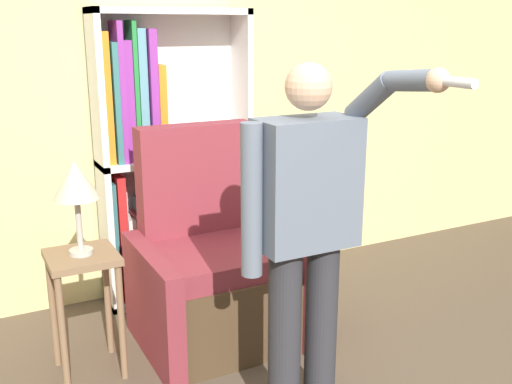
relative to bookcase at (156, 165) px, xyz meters
name	(u,v)px	position (x,y,z in m)	size (l,w,h in m)	color
wall_back	(163,89)	(0.12, 0.16, 0.47)	(8.00, 0.06, 2.80)	#DBCC84
bookcase	(156,165)	(0.00, 0.00, 0.00)	(1.02, 0.28, 1.92)	white
armchair	(214,274)	(0.11, -0.68, -0.53)	(0.91, 0.80, 1.25)	#4C3823
person_standing	(306,229)	(0.15, -1.62, 0.03)	(0.58, 0.78, 1.67)	#2D2D33
side_table	(84,283)	(-0.65, -0.74, -0.41)	(0.35, 0.35, 0.68)	#846647
table_lamp	(75,183)	(-0.65, -0.74, 0.13)	(0.23, 0.23, 0.49)	#B7B2A8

